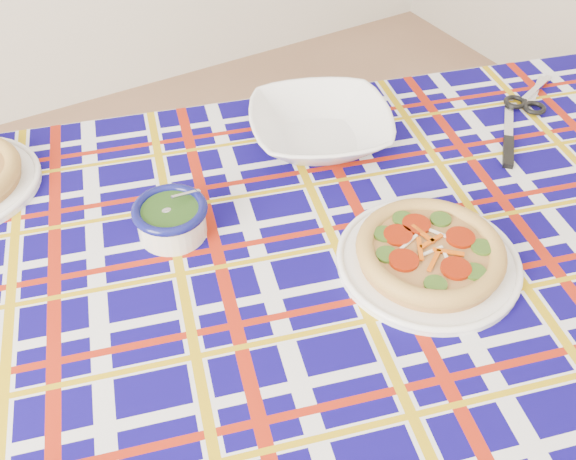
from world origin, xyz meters
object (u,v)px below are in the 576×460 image
pesto_bowl (171,217)px  dining_table (304,302)px  serving_bowl (320,128)px  main_focaccia_plate (430,251)px

pesto_bowl → dining_table: bearing=-51.2°
pesto_bowl → serving_bowl: size_ratio=0.45×
dining_table → pesto_bowl: bearing=144.4°
main_focaccia_plate → serving_bowl: bearing=85.5°
main_focaccia_plate → pesto_bowl: size_ratio=2.42×
pesto_bowl → main_focaccia_plate: bearing=-40.0°
serving_bowl → dining_table: bearing=-126.0°
main_focaccia_plate → pesto_bowl: (-0.32, 0.27, 0.01)m
dining_table → pesto_bowl: (-0.15, 0.18, 0.11)m
main_focaccia_plate → pesto_bowl: pesto_bowl is taller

